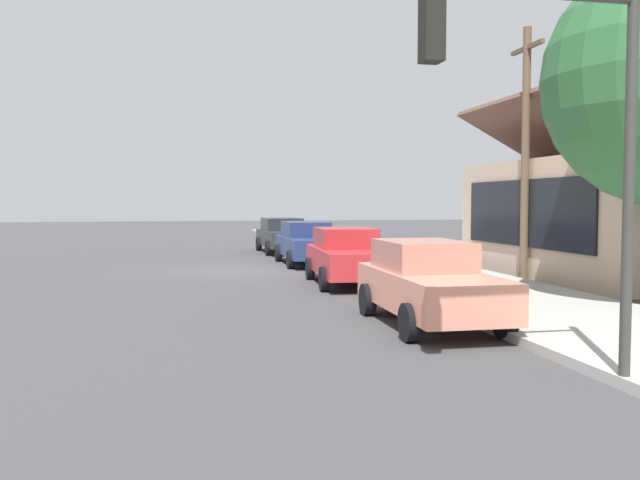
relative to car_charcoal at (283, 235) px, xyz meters
name	(u,v)px	position (x,y,z in m)	size (l,w,h in m)	color
ground_plane	(238,270)	(7.68, -2.68, -0.82)	(120.00, 120.00, 0.00)	#424244
sidewalk_curb	(394,265)	(7.68, 2.92, -0.74)	(60.00, 4.20, 0.16)	#B2AFA8
car_charcoal	(283,235)	(0.00, 0.00, 0.00)	(4.91, 2.20, 1.59)	#2D3035
car_navy	(307,243)	(5.95, 0.05, 0.00)	(4.80, 2.03, 1.59)	navy
car_cherry	(347,256)	(12.19, 0.06, 0.00)	(4.59, 2.19, 1.59)	red
car_coral	(428,282)	(18.66, 0.06, 0.00)	(4.38, 1.96, 1.59)	#EA8C75
storefront_building	(629,214)	(11.88, 9.30, 1.15)	(9.91, 7.53, 5.69)	#CCB293
traffic_light_main	(552,107)	(23.30, -0.14, 2.67)	(0.37, 2.79, 5.20)	#383833
utility_pole_wooden	(525,149)	(12.20, 5.52, 3.11)	(1.80, 0.24, 7.50)	brown
fire_hydrant_red	(389,264)	(11.48, 1.52, -0.32)	(0.22, 0.22, 0.71)	red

